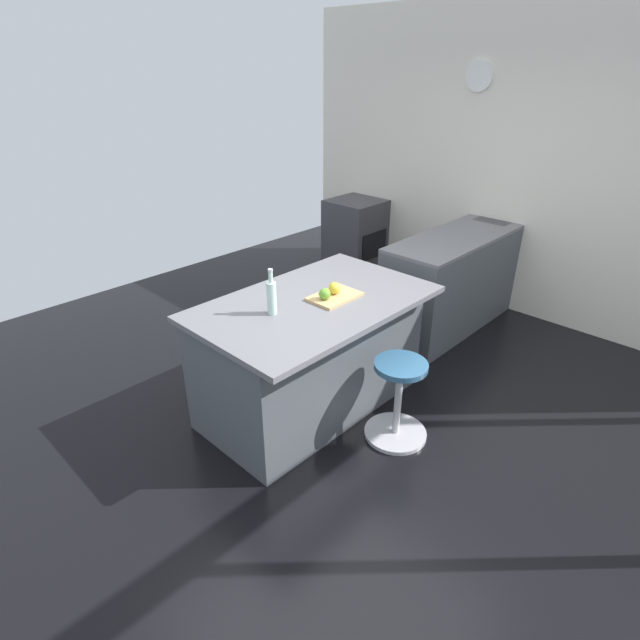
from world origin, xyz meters
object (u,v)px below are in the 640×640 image
kitchen_island (311,353)px  cutting_board (335,297)px  oven_range (355,236)px  water_bottle (272,297)px  apple_green (325,294)px  stool_by_window (398,402)px  apple_yellow (334,288)px

kitchen_island → cutting_board: (-0.13, 0.12, 0.45)m
oven_range → water_bottle: (2.72, 1.58, 0.57)m
kitchen_island → apple_green: 0.52m
stool_by_window → water_bottle: (0.49, -0.71, 0.74)m
stool_by_window → apple_yellow: bearing=-89.7°
stool_by_window → water_bottle: size_ratio=1.92×
apple_yellow → apple_green: (0.11, 0.01, -0.00)m
apple_green → water_bottle: bearing=-18.6°
cutting_board → water_bottle: 0.50m
oven_range → kitchen_island: size_ratio=0.53×
apple_green → apple_yellow: bearing=-172.7°
oven_range → cutting_board: 2.86m
stool_by_window → apple_green: 0.90m
cutting_board → water_bottle: (0.47, -0.13, 0.11)m
oven_range → stool_by_window: bearing=45.6°
oven_range → kitchen_island: (2.38, 1.59, 0.01)m
kitchen_island → apple_green: bearing=105.0°
stool_by_window → water_bottle: bearing=-55.5°
apple_yellow → stool_by_window: bearing=90.3°
apple_green → cutting_board: bearing=177.7°
stool_by_window → apple_yellow: size_ratio=6.95×
cutting_board → apple_yellow: bearing=-132.6°
kitchen_island → cutting_board: 0.48m
kitchen_island → water_bottle: water_bottle is taller
apple_green → water_bottle: size_ratio=0.26×
oven_range → apple_yellow: (2.24, 1.69, 0.51)m
oven_range → cutting_board: (2.25, 1.70, 0.46)m
apple_green → water_bottle: water_bottle is taller
kitchen_island → stool_by_window: 0.73m
apple_yellow → water_bottle: (0.48, -0.11, 0.06)m
apple_yellow → oven_range: bearing=-143.0°
oven_range → stool_by_window: (2.23, 2.28, -0.16)m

